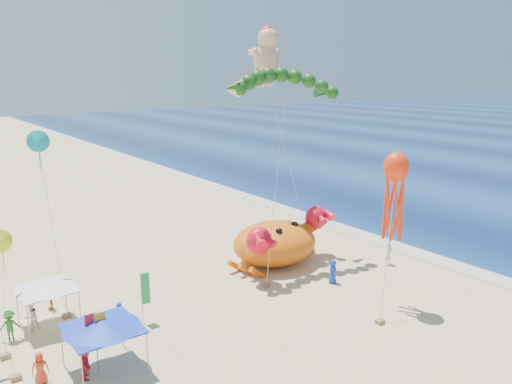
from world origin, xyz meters
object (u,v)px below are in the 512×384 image
(octopus_kite, at_px, (395,190))
(canopy_white, at_px, (46,286))
(crab_inflatable, at_px, (276,241))
(cherub_kite, at_px, (267,55))
(canopy_blue, at_px, (102,325))
(dragon_kite, at_px, (284,88))

(octopus_kite, xyz_separation_m, canopy_white, (-17.90, 9.76, -4.91))
(crab_inflatable, bearing_deg, octopus_kite, -81.47)
(crab_inflatable, xyz_separation_m, canopy_white, (-16.48, 0.31, 0.69))
(cherub_kite, bearing_deg, canopy_white, -169.81)
(crab_inflatable, relative_size, octopus_kite, 0.94)
(canopy_blue, bearing_deg, cherub_kite, 28.89)
(dragon_kite, xyz_separation_m, octopus_kite, (0.69, -9.67, -5.78))
(dragon_kite, distance_m, cherub_kite, 4.28)
(canopy_blue, bearing_deg, canopy_white, 98.60)
(dragon_kite, distance_m, canopy_blue, 20.42)
(cherub_kite, height_order, octopus_kite, cherub_kite)
(crab_inflatable, height_order, dragon_kite, dragon_kite)
(crab_inflatable, bearing_deg, canopy_blue, -158.91)
(octopus_kite, bearing_deg, cherub_kite, 88.06)
(dragon_kite, bearing_deg, canopy_blue, -159.12)
(octopus_kite, bearing_deg, crab_inflatable, 98.53)
(cherub_kite, bearing_deg, dragon_kite, -108.44)
(crab_inflatable, bearing_deg, canopy_white, 178.92)
(crab_inflatable, distance_m, canopy_blue, 16.66)
(octopus_kite, bearing_deg, canopy_blue, 168.45)
(crab_inflatable, relative_size, canopy_white, 2.78)
(crab_inflatable, height_order, octopus_kite, octopus_kite)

